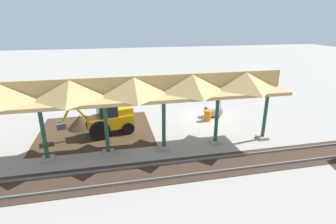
{
  "coord_description": "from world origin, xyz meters",
  "views": [
    {
      "loc": [
        7.69,
        19.87,
        8.02
      ],
      "look_at": [
        3.84,
        2.23,
        1.6
      ],
      "focal_mm": 28.0,
      "sensor_mm": 36.0,
      "label": 1
    }
  ],
  "objects_px": {
    "concrete_pipe": "(213,111)",
    "traffic_barrel": "(207,116)",
    "backhoe": "(108,118)",
    "stop_sign": "(221,99)"
  },
  "relations": [
    {
      "from": "concrete_pipe",
      "to": "traffic_barrel",
      "type": "height_order",
      "value": "concrete_pipe"
    },
    {
      "from": "concrete_pipe",
      "to": "traffic_barrel",
      "type": "bearing_deg",
      "value": 46.33
    },
    {
      "from": "concrete_pipe",
      "to": "traffic_barrel",
      "type": "xyz_separation_m",
      "value": [
        0.84,
        0.88,
        -0.04
      ]
    },
    {
      "from": "backhoe",
      "to": "concrete_pipe",
      "type": "xyz_separation_m",
      "value": [
        -8.85,
        -1.89,
        -0.78
      ]
    },
    {
      "from": "concrete_pipe",
      "to": "traffic_barrel",
      "type": "distance_m",
      "value": 1.22
    },
    {
      "from": "stop_sign",
      "to": "backhoe",
      "type": "bearing_deg",
      "value": 7.66
    },
    {
      "from": "backhoe",
      "to": "stop_sign",
      "type": "bearing_deg",
      "value": -172.34
    },
    {
      "from": "stop_sign",
      "to": "backhoe",
      "type": "distance_m",
      "value": 9.31
    },
    {
      "from": "stop_sign",
      "to": "traffic_barrel",
      "type": "height_order",
      "value": "stop_sign"
    },
    {
      "from": "stop_sign",
      "to": "concrete_pipe",
      "type": "xyz_separation_m",
      "value": [
        0.36,
        -0.65,
        -1.3
      ]
    }
  ]
}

